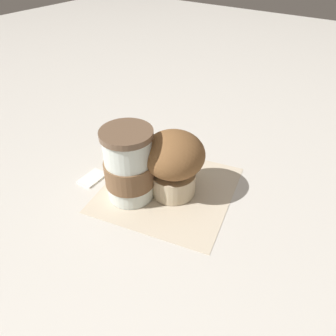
{
  "coord_description": "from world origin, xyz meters",
  "views": [
    {
      "loc": [
        -0.36,
        -0.26,
        0.38
      ],
      "look_at": [
        0.0,
        0.0,
        0.05
      ],
      "focal_mm": 35.0,
      "sensor_mm": 36.0,
      "label": 1
    }
  ],
  "objects_px": {
    "coffee_cup": "(129,166)",
    "muffin": "(175,160)",
    "banana": "(160,154)",
    "sugar_packet": "(92,177)"
  },
  "relations": [
    {
      "from": "coffee_cup",
      "to": "muffin",
      "type": "bearing_deg",
      "value": -45.5
    },
    {
      "from": "muffin",
      "to": "coffee_cup",
      "type": "bearing_deg",
      "value": 134.5
    },
    {
      "from": "coffee_cup",
      "to": "sugar_packet",
      "type": "bearing_deg",
      "value": 94.72
    },
    {
      "from": "coffee_cup",
      "to": "muffin",
      "type": "height_order",
      "value": "coffee_cup"
    },
    {
      "from": "coffee_cup",
      "to": "banana",
      "type": "xyz_separation_m",
      "value": [
        0.11,
        0.02,
        -0.04
      ]
    },
    {
      "from": "muffin",
      "to": "sugar_packet",
      "type": "distance_m",
      "value": 0.17
    },
    {
      "from": "muffin",
      "to": "banana",
      "type": "distance_m",
      "value": 0.1
    },
    {
      "from": "muffin",
      "to": "banana",
      "type": "bearing_deg",
      "value": 53.07
    },
    {
      "from": "coffee_cup",
      "to": "muffin",
      "type": "distance_m",
      "value": 0.08
    },
    {
      "from": "coffee_cup",
      "to": "banana",
      "type": "height_order",
      "value": "coffee_cup"
    }
  ]
}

